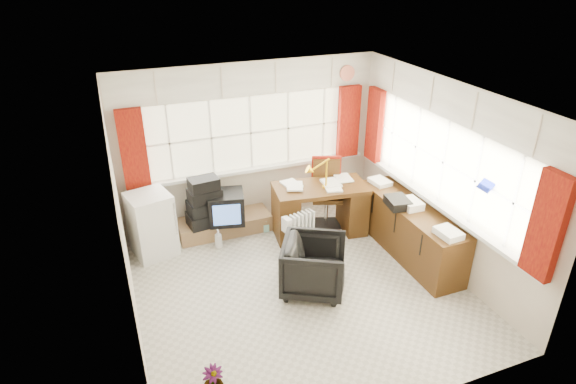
% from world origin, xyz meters
% --- Properties ---
extents(ground, '(4.00, 4.00, 0.00)m').
position_xyz_m(ground, '(0.00, 0.00, 0.00)').
color(ground, beige).
rests_on(ground, ground).
extents(room_walls, '(4.00, 4.00, 4.00)m').
position_xyz_m(room_walls, '(0.00, 0.00, 1.50)').
color(room_walls, beige).
rests_on(room_walls, ground).
extents(window_back, '(3.70, 0.12, 3.60)m').
position_xyz_m(window_back, '(0.00, 1.94, 0.95)').
color(window_back, '#FFF7C9').
rests_on(window_back, room_walls).
extents(window_right, '(0.12, 3.70, 3.60)m').
position_xyz_m(window_right, '(1.94, 0.00, 0.95)').
color(window_right, '#FFF7C9').
rests_on(window_right, room_walls).
extents(curtains, '(3.83, 3.83, 1.15)m').
position_xyz_m(curtains, '(0.92, 0.93, 1.46)').
color(curtains, '#962308').
rests_on(curtains, room_walls).
extents(overhead_cabinets, '(3.98, 3.98, 0.48)m').
position_xyz_m(overhead_cabinets, '(0.98, 0.98, 2.25)').
color(overhead_cabinets, white).
rests_on(overhead_cabinets, room_walls).
extents(desk, '(1.44, 0.85, 0.82)m').
position_xyz_m(desk, '(0.80, 1.17, 0.44)').
color(desk, '#4A3011').
rests_on(desk, ground).
extents(desk_lamp, '(0.19, 0.18, 0.47)m').
position_xyz_m(desk_lamp, '(0.86, 1.11, 1.11)').
color(desk_lamp, yellow).
rests_on(desk_lamp, desk).
extents(task_chair, '(0.59, 0.61, 1.10)m').
position_xyz_m(task_chair, '(1.00, 1.40, 0.58)').
color(task_chair, black).
rests_on(task_chair, ground).
extents(office_chair, '(1.05, 1.04, 0.71)m').
position_xyz_m(office_chair, '(0.15, -0.07, 0.35)').
color(office_chair, black).
rests_on(office_chair, ground).
extents(radiator, '(0.45, 0.26, 0.64)m').
position_xyz_m(radiator, '(0.30, 0.76, 0.26)').
color(radiator, white).
rests_on(radiator, ground).
extents(credenza, '(0.50, 2.00, 0.85)m').
position_xyz_m(credenza, '(1.73, 0.20, 0.39)').
color(credenza, '#4A3011').
rests_on(credenza, ground).
extents(file_tray, '(0.33, 0.40, 0.12)m').
position_xyz_m(file_tray, '(1.55, 0.29, 0.81)').
color(file_tray, black).
rests_on(file_tray, credenza).
extents(tv_bench, '(1.40, 0.50, 0.25)m').
position_xyz_m(tv_bench, '(-0.55, 1.72, 0.12)').
color(tv_bench, olive).
rests_on(tv_bench, ground).
extents(crt_tv, '(0.61, 0.58, 0.47)m').
position_xyz_m(crt_tv, '(-0.53, 1.60, 0.48)').
color(crt_tv, black).
rests_on(crt_tv, tv_bench).
extents(hifi_stack, '(0.58, 0.41, 0.75)m').
position_xyz_m(hifi_stack, '(-0.83, 1.63, 0.59)').
color(hifi_stack, black).
rests_on(hifi_stack, tv_bench).
extents(mini_fridge, '(0.66, 0.66, 0.93)m').
position_xyz_m(mini_fridge, '(-1.62, 1.52, 0.46)').
color(mini_fridge, white).
rests_on(mini_fridge, ground).
extents(spray_bottle_a, '(0.12, 0.12, 0.30)m').
position_xyz_m(spray_bottle_a, '(-0.75, 1.31, 0.15)').
color(spray_bottle_a, silver).
rests_on(spray_bottle_a, ground).
extents(spray_bottle_b, '(0.10, 0.10, 0.19)m').
position_xyz_m(spray_bottle_b, '(0.05, 1.50, 0.10)').
color(spray_bottle_b, '#95DED0').
rests_on(spray_bottle_b, ground).
extents(flower_vase, '(0.23, 0.23, 0.37)m').
position_xyz_m(flower_vase, '(-1.43, -1.25, 0.18)').
color(flower_vase, black).
rests_on(flower_vase, ground).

